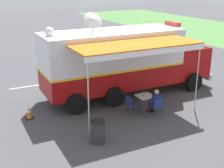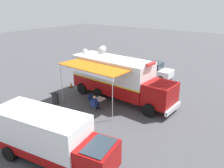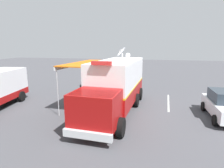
{
  "view_description": "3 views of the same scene",
  "coord_description": "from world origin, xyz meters",
  "px_view_note": "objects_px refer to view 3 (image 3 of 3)",
  "views": [
    {
      "loc": [
        13.48,
        -7.38,
        5.97
      ],
      "look_at": [
        1.89,
        -1.05,
        1.43
      ],
      "focal_mm": 49.34,
      "sensor_mm": 36.0,
      "label": 1
    },
    {
      "loc": [
        14.78,
        11.03,
        8.01
      ],
      "look_at": [
        0.63,
        0.47,
        1.46
      ],
      "focal_mm": 35.8,
      "sensor_mm": 36.0,
      "label": 2
    },
    {
      "loc": [
        -2.79,
        13.08,
        4.51
      ],
      "look_at": [
        0.62,
        -0.48,
        1.65
      ],
      "focal_mm": 30.04,
      "sensor_mm": 36.0,
      "label": 3
    }
  ],
  "objects_px": {
    "traffic_cone": "(122,89)",
    "seated_responder": "(78,98)",
    "command_truck": "(116,84)",
    "trash_bin": "(83,90)",
    "folding_chair_at_table": "(76,100)",
    "folding_chair_beside_table": "(90,97)",
    "water_bottle": "(87,96)",
    "folding_table": "(86,98)"
  },
  "relations": [
    {
      "from": "traffic_cone",
      "to": "seated_responder",
      "type": "bearing_deg",
      "value": 65.78
    },
    {
      "from": "command_truck",
      "to": "seated_responder",
      "type": "xyz_separation_m",
      "value": [
        2.91,
        -0.14,
        -1.29
      ]
    },
    {
      "from": "trash_bin",
      "to": "folding_chair_at_table",
      "type": "bearing_deg",
      "value": 104.38
    },
    {
      "from": "folding_chair_beside_table",
      "to": "seated_responder",
      "type": "bearing_deg",
      "value": 58.06
    },
    {
      "from": "water_bottle",
      "to": "seated_responder",
      "type": "bearing_deg",
      "value": 20.41
    },
    {
      "from": "folding_table",
      "to": "trash_bin",
      "type": "height_order",
      "value": "trash_bin"
    },
    {
      "from": "folding_table",
      "to": "folding_chair_at_table",
      "type": "relative_size",
      "value": 0.95
    },
    {
      "from": "seated_responder",
      "to": "folding_table",
      "type": "bearing_deg",
      "value": -169.95
    },
    {
      "from": "folding_table",
      "to": "traffic_cone",
      "type": "xyz_separation_m",
      "value": [
        -1.73,
        -5.1,
        -0.39
      ]
    },
    {
      "from": "folding_chair_at_table",
      "to": "command_truck",
      "type": "bearing_deg",
      "value": 177.28
    },
    {
      "from": "folding_chair_at_table",
      "to": "folding_chair_beside_table",
      "type": "xyz_separation_m",
      "value": [
        -0.79,
        -0.95,
        0.0
      ]
    },
    {
      "from": "folding_chair_at_table",
      "to": "trash_bin",
      "type": "bearing_deg",
      "value": -75.62
    },
    {
      "from": "folding_table",
      "to": "folding_chair_beside_table",
      "type": "xyz_separation_m",
      "value": [
        0.01,
        -0.85,
        -0.16
      ]
    },
    {
      "from": "water_bottle",
      "to": "traffic_cone",
      "type": "bearing_deg",
      "value": -109.23
    },
    {
      "from": "command_truck",
      "to": "water_bottle",
      "type": "height_order",
      "value": "command_truck"
    },
    {
      "from": "command_truck",
      "to": "seated_responder",
      "type": "bearing_deg",
      "value": -2.77
    },
    {
      "from": "folding_table",
      "to": "folding_chair_beside_table",
      "type": "relative_size",
      "value": 0.95
    },
    {
      "from": "command_truck",
      "to": "folding_chair_beside_table",
      "type": "relative_size",
      "value": 11.0
    },
    {
      "from": "trash_bin",
      "to": "command_truck",
      "type": "bearing_deg",
      "value": 137.98
    },
    {
      "from": "command_truck",
      "to": "water_bottle",
      "type": "relative_size",
      "value": 42.72
    },
    {
      "from": "folding_chair_at_table",
      "to": "folding_chair_beside_table",
      "type": "height_order",
      "value": "same"
    },
    {
      "from": "trash_bin",
      "to": "folding_table",
      "type": "bearing_deg",
      "value": 116.74
    },
    {
      "from": "trash_bin",
      "to": "traffic_cone",
      "type": "xyz_separation_m",
      "value": [
        -3.41,
        -1.77,
        -0.18
      ]
    },
    {
      "from": "folding_table",
      "to": "folding_chair_beside_table",
      "type": "distance_m",
      "value": 0.86
    },
    {
      "from": "trash_bin",
      "to": "traffic_cone",
      "type": "bearing_deg",
      "value": -152.65
    },
    {
      "from": "folding_table",
      "to": "water_bottle",
      "type": "distance_m",
      "value": 0.2
    },
    {
      "from": "water_bottle",
      "to": "traffic_cone",
      "type": "height_order",
      "value": "water_bottle"
    },
    {
      "from": "command_truck",
      "to": "folding_chair_at_table",
      "type": "relative_size",
      "value": 11.0
    },
    {
      "from": "folding_table",
      "to": "traffic_cone",
      "type": "bearing_deg",
      "value": -108.76
    },
    {
      "from": "folding_table",
      "to": "trash_bin",
      "type": "distance_m",
      "value": 3.74
    },
    {
      "from": "command_truck",
      "to": "traffic_cone",
      "type": "relative_size",
      "value": 16.5
    },
    {
      "from": "folding_chair_beside_table",
      "to": "trash_bin",
      "type": "distance_m",
      "value": 3.0
    },
    {
      "from": "water_bottle",
      "to": "trash_bin",
      "type": "bearing_deg",
      "value": -62.52
    },
    {
      "from": "folding_table",
      "to": "folding_chair_beside_table",
      "type": "height_order",
      "value": "folding_chair_beside_table"
    },
    {
      "from": "folding_chair_at_table",
      "to": "folding_chair_beside_table",
      "type": "relative_size",
      "value": 1.0
    },
    {
      "from": "folding_table",
      "to": "seated_responder",
      "type": "height_order",
      "value": "seated_responder"
    },
    {
      "from": "command_truck",
      "to": "folding_chair_beside_table",
      "type": "height_order",
      "value": "command_truck"
    },
    {
      "from": "folding_chair_beside_table",
      "to": "seated_responder",
      "type": "relative_size",
      "value": 0.7
    },
    {
      "from": "folding_table",
      "to": "folding_chair_at_table",
      "type": "height_order",
      "value": "folding_chair_at_table"
    },
    {
      "from": "command_truck",
      "to": "folding_chair_beside_table",
      "type": "distance_m",
      "value": 2.93
    },
    {
      "from": "folding_table",
      "to": "folding_chair_at_table",
      "type": "bearing_deg",
      "value": 7.24
    },
    {
      "from": "water_bottle",
      "to": "trash_bin",
      "type": "height_order",
      "value": "water_bottle"
    }
  ]
}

